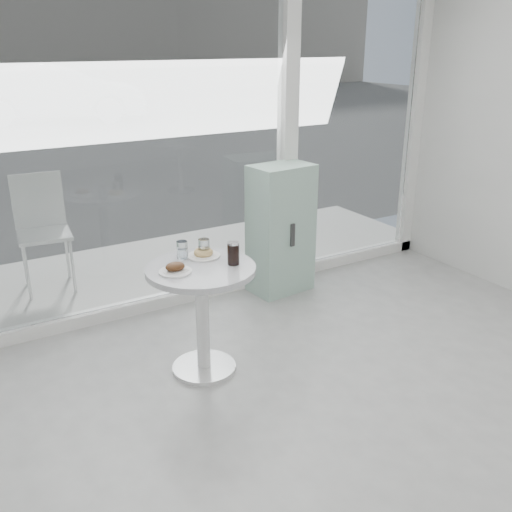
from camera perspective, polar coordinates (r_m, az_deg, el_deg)
storefront at (r=4.71m, az=-5.45°, el=15.42°), size 5.00×0.14×3.00m
main_table at (r=3.80m, az=-5.45°, el=-4.13°), size 0.72×0.72×0.77m
patio_deck at (r=5.79m, az=-8.98°, el=-0.94°), size 5.60×1.60×0.05m
mint_cabinet at (r=5.05m, az=2.49°, el=2.68°), size 0.56×0.40×1.15m
patio_chair at (r=5.37m, az=-20.62°, el=2.98°), size 0.48×0.48×1.01m
car_silver at (r=17.08m, az=-19.26°, el=15.08°), size 4.95×2.80×1.54m
plate_fritter at (r=3.63m, az=-8.03°, el=-1.24°), size 0.21×0.21×0.07m
plate_donut at (r=3.87m, az=-5.28°, el=0.22°), size 0.23×0.23×0.05m
water_tumbler_a at (r=3.85m, az=-7.39°, el=0.52°), size 0.07×0.07×0.12m
water_tumbler_b at (r=3.86m, az=-5.23°, el=0.71°), size 0.08×0.08×0.12m
cola_glass at (r=3.71m, az=-2.29°, el=0.22°), size 0.08×0.08×0.15m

